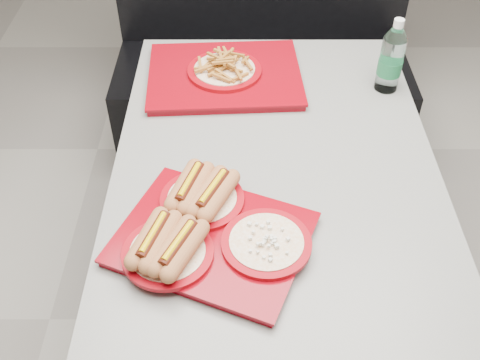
{
  "coord_description": "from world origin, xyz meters",
  "views": [
    {
      "loc": [
        -0.1,
        -1.13,
        1.8
      ],
      "look_at": [
        -0.1,
        -0.12,
        0.83
      ],
      "focal_mm": 42.0,
      "sensor_mm": 36.0,
      "label": 1
    }
  ],
  "objects_px": {
    "booth_bench": "(262,64)",
    "water_bottle": "(391,60)",
    "diner_table": "(274,211)",
    "tray_near": "(206,230)",
    "tray_far": "(225,72)"
  },
  "relations": [
    {
      "from": "booth_bench",
      "to": "water_bottle",
      "type": "relative_size",
      "value": 5.56
    },
    {
      "from": "diner_table",
      "to": "booth_bench",
      "type": "height_order",
      "value": "booth_bench"
    },
    {
      "from": "booth_bench",
      "to": "tray_near",
      "type": "distance_m",
      "value": 1.41
    },
    {
      "from": "diner_table",
      "to": "tray_near",
      "type": "relative_size",
      "value": 2.65
    },
    {
      "from": "tray_near",
      "to": "tray_far",
      "type": "xyz_separation_m",
      "value": [
        0.03,
        0.69,
        -0.01
      ]
    },
    {
      "from": "tray_near",
      "to": "water_bottle",
      "type": "distance_m",
      "value": 0.85
    },
    {
      "from": "tray_far",
      "to": "diner_table",
      "type": "bearing_deg",
      "value": -71.23
    },
    {
      "from": "tray_near",
      "to": "tray_far",
      "type": "height_order",
      "value": "tray_far"
    },
    {
      "from": "diner_table",
      "to": "water_bottle",
      "type": "height_order",
      "value": "water_bottle"
    },
    {
      "from": "diner_table",
      "to": "tray_far",
      "type": "relative_size",
      "value": 2.73
    },
    {
      "from": "diner_table",
      "to": "tray_far",
      "type": "xyz_separation_m",
      "value": [
        -0.15,
        0.44,
        0.19
      ]
    },
    {
      "from": "tray_far",
      "to": "booth_bench",
      "type": "bearing_deg",
      "value": 77.05
    },
    {
      "from": "diner_table",
      "to": "water_bottle",
      "type": "distance_m",
      "value": 0.61
    },
    {
      "from": "diner_table",
      "to": "booth_bench",
      "type": "bearing_deg",
      "value": 90.0
    },
    {
      "from": "booth_bench",
      "to": "water_bottle",
      "type": "distance_m",
      "value": 0.91
    }
  ]
}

